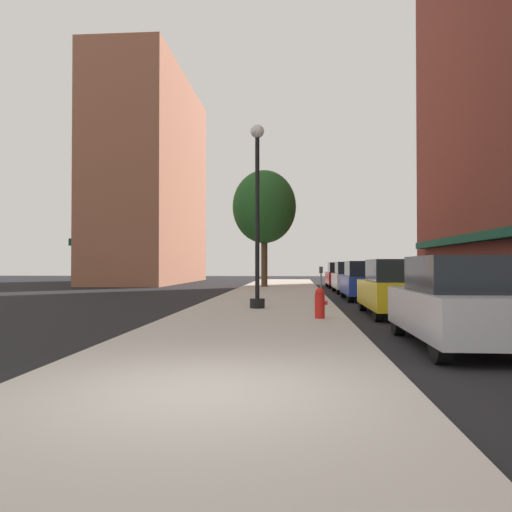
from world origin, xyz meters
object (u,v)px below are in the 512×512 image
object	(u,v)px
car_yellow	(397,288)
car_white	(351,278)
fire_hydrant	(320,303)
car_silver	(460,303)
lamppost	(257,212)
car_blue	(365,281)
tree_near	(264,207)
parking_meter_near	(321,279)
car_red	(341,275)

from	to	relation	value
car_yellow	car_white	bearing A→B (deg)	88.30
fire_hydrant	car_silver	bearing A→B (deg)	-58.72
lamppost	car_blue	bearing A→B (deg)	54.48
lamppost	tree_near	xyz separation A→B (m)	(-0.75, 16.29, 1.97)
car_silver	car_yellow	size ratio (longest dim) A/B	1.00
parking_meter_near	car_white	bearing A→B (deg)	75.10
car_silver	car_yellow	world-z (taller)	same
car_silver	car_blue	distance (m)	12.75
parking_meter_near	car_white	distance (m)	7.58
parking_meter_near	car_red	bearing A→B (deg)	81.85
fire_hydrant	tree_near	world-z (taller)	tree_near
parking_meter_near	tree_near	xyz separation A→B (m)	(-2.99, 12.06, 4.23)
fire_hydrant	parking_meter_near	world-z (taller)	parking_meter_near
car_yellow	car_red	xyz separation A→B (m)	(0.00, 18.91, 0.00)
tree_near	car_yellow	distance (m)	18.55
fire_hydrant	car_silver	xyz separation A→B (m)	(2.34, -3.85, 0.29)
car_yellow	car_red	size ratio (longest dim) A/B	1.00
fire_hydrant	car_red	size ratio (longest dim) A/B	0.18
tree_near	car_white	xyz separation A→B (m)	(4.94, -4.73, -4.37)
car_white	car_red	size ratio (longest dim) A/B	1.00
lamppost	car_blue	size ratio (longest dim) A/B	1.37
lamppost	tree_near	world-z (taller)	tree_near
parking_meter_near	car_silver	world-z (taller)	car_silver
tree_near	car_silver	bearing A→B (deg)	-77.97
fire_hydrant	car_white	size ratio (longest dim) A/B	0.18
tree_near	car_red	xyz separation A→B (m)	(4.94, 1.56, -4.37)
parking_meter_near	car_yellow	bearing A→B (deg)	-69.75
car_red	tree_near	bearing A→B (deg)	-162.93
fire_hydrant	parking_meter_near	bearing A→B (deg)	86.93
car_blue	car_red	distance (m)	11.99
parking_meter_near	car_white	xyz separation A→B (m)	(1.95, 7.33, -0.14)
lamppost	parking_meter_near	size ratio (longest dim) A/B	4.50
car_blue	car_red	world-z (taller)	same
car_yellow	car_red	world-z (taller)	same
car_silver	fire_hydrant	bearing A→B (deg)	120.57
car_blue	parking_meter_near	bearing A→B (deg)	-142.30
fire_hydrant	car_blue	world-z (taller)	car_blue
car_blue	lamppost	bearing A→B (deg)	-127.76
car_silver	car_blue	size ratio (longest dim) A/B	1.00
parking_meter_near	car_yellow	distance (m)	5.64
fire_hydrant	car_yellow	bearing A→B (deg)	40.28
lamppost	car_white	xyz separation A→B (m)	(4.19, 11.56, -2.39)
tree_near	car_blue	xyz separation A→B (m)	(4.94, -10.42, -4.37)
car_blue	tree_near	bearing A→B (deg)	113.12
car_yellow	fire_hydrant	bearing A→B (deg)	-141.42
lamppost	fire_hydrant	bearing A→B (deg)	-58.73
lamppost	car_yellow	distance (m)	4.94
lamppost	car_yellow	size ratio (longest dim) A/B	1.37
parking_meter_near	tree_near	bearing A→B (deg)	103.93
parking_meter_near	tree_near	distance (m)	13.12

